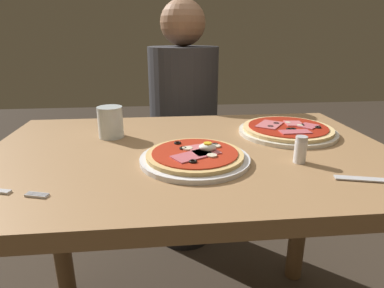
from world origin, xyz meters
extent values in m
cube|color=#9E754C|center=(0.00, 0.00, 0.72)|extent=(1.11, 0.74, 0.04)
cylinder|color=brown|center=(-0.49, 0.31, 0.35)|extent=(0.07, 0.07, 0.70)
cylinder|color=brown|center=(0.49, 0.31, 0.35)|extent=(0.07, 0.07, 0.70)
cylinder|color=white|center=(0.00, -0.09, 0.74)|extent=(0.27, 0.27, 0.01)
cylinder|color=#DBB26B|center=(0.00, -0.09, 0.75)|extent=(0.24, 0.24, 0.01)
cylinder|color=#B72D19|center=(0.00, -0.09, 0.76)|extent=(0.21, 0.21, 0.00)
torus|color=black|center=(-0.01, -0.16, 0.76)|extent=(0.02, 0.02, 0.00)
torus|color=black|center=(0.03, -0.09, 0.76)|extent=(0.02, 0.02, 0.00)
torus|color=black|center=(0.06, -0.05, 0.76)|extent=(0.02, 0.02, 0.00)
torus|color=black|center=(-0.04, -0.03, 0.76)|extent=(0.02, 0.02, 0.00)
torus|color=black|center=(-0.03, -0.07, 0.76)|extent=(0.02, 0.02, 0.00)
cube|color=#C65B66|center=(-0.01, -0.12, 0.76)|extent=(0.11, 0.09, 0.00)
cube|color=#D16B70|center=(0.02, -0.08, 0.76)|extent=(0.09, 0.10, 0.00)
cylinder|color=beige|center=(-0.02, -0.07, 0.76)|extent=(0.03, 0.03, 0.00)
cylinder|color=beige|center=(0.04, -0.13, 0.76)|extent=(0.02, 0.02, 0.00)
cylinder|color=beige|center=(0.03, -0.06, 0.76)|extent=(0.03, 0.03, 0.00)
cylinder|color=beige|center=(0.06, -0.06, 0.76)|extent=(0.02, 0.02, 0.00)
ellipsoid|color=white|center=(0.03, -0.09, 0.77)|extent=(0.04, 0.03, 0.02)
cylinder|color=yellow|center=(0.03, -0.09, 0.78)|extent=(0.02, 0.02, 0.00)
cylinder|color=silver|center=(0.32, 0.11, 0.74)|extent=(0.30, 0.30, 0.01)
cylinder|color=#E5C17F|center=(0.32, 0.11, 0.75)|extent=(0.28, 0.28, 0.01)
cylinder|color=#A82314|center=(0.32, 0.11, 0.76)|extent=(0.24, 0.24, 0.00)
torus|color=black|center=(0.32, 0.07, 0.76)|extent=(0.02, 0.02, 0.00)
torus|color=black|center=(0.26, 0.11, 0.76)|extent=(0.02, 0.02, 0.00)
torus|color=black|center=(0.29, 0.14, 0.76)|extent=(0.02, 0.02, 0.00)
torus|color=black|center=(0.31, 0.07, 0.76)|extent=(0.02, 0.02, 0.00)
torus|color=black|center=(0.40, 0.08, 0.76)|extent=(0.02, 0.02, 0.00)
cube|color=#C65B66|center=(0.31, 0.04, 0.76)|extent=(0.09, 0.04, 0.00)
cube|color=#C65B66|center=(0.38, 0.10, 0.76)|extent=(0.08, 0.08, 0.00)
cube|color=#D16B70|center=(0.26, 0.13, 0.76)|extent=(0.11, 0.12, 0.00)
cube|color=#D16B70|center=(0.35, 0.13, 0.76)|extent=(0.06, 0.07, 0.00)
cylinder|color=beige|center=(0.33, 0.14, 0.76)|extent=(0.02, 0.02, 0.00)
cylinder|color=beige|center=(0.35, 0.11, 0.76)|extent=(0.02, 0.02, 0.00)
cylinder|color=silver|center=(-0.23, 0.13, 0.78)|extent=(0.08, 0.08, 0.09)
cylinder|color=silver|center=(-0.23, 0.13, 0.76)|extent=(0.07, 0.07, 0.05)
cube|color=silver|center=(-0.33, -0.25, 0.74)|extent=(0.04, 0.02, 0.00)
cube|color=silver|center=(-0.33, -0.24, 0.74)|extent=(0.04, 0.02, 0.00)
cube|color=silver|center=(-0.33, -0.24, 0.74)|extent=(0.04, 0.02, 0.00)
cube|color=silver|center=(-0.32, -0.24, 0.74)|extent=(0.04, 0.02, 0.00)
cube|color=silver|center=(0.35, -0.24, 0.74)|extent=(0.11, 0.05, 0.00)
cylinder|color=white|center=(0.25, -0.12, 0.76)|extent=(0.03, 0.03, 0.05)
cylinder|color=silver|center=(0.25, -0.12, 0.80)|extent=(0.03, 0.03, 0.01)
cylinder|color=black|center=(0.03, 0.67, 0.23)|extent=(0.29, 0.29, 0.46)
cylinder|color=#38383D|center=(0.03, 0.67, 0.72)|extent=(0.32, 0.32, 0.52)
sphere|color=#9E7051|center=(0.03, 0.67, 1.08)|extent=(0.20, 0.20, 0.20)
camera|label=1|loc=(-0.08, -0.84, 1.04)|focal=30.39mm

